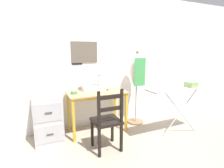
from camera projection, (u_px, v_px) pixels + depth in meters
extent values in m
plane|color=tan|center=(103.00, 137.00, 3.00)|extent=(14.00, 14.00, 0.00)
cube|color=silver|center=(90.00, 60.00, 3.30)|extent=(10.00, 0.05, 2.55)
cube|color=brown|center=(84.00, 52.00, 3.19)|extent=(0.49, 0.02, 0.38)
cube|color=black|center=(77.00, 59.00, 3.15)|extent=(0.19, 0.01, 0.22)
cube|color=tan|center=(97.00, 92.00, 3.10)|extent=(1.03, 0.54, 0.02)
cube|color=gold|center=(101.00, 97.00, 2.90)|extent=(0.95, 0.03, 0.04)
cube|color=gold|center=(74.00, 121.00, 2.78)|extent=(0.04, 0.04, 0.72)
cube|color=gold|center=(126.00, 112.00, 3.16)|extent=(0.04, 0.04, 0.72)
cube|color=gold|center=(68.00, 112.00, 3.19)|extent=(0.04, 0.04, 0.72)
cube|color=gold|center=(115.00, 105.00, 3.57)|extent=(0.04, 0.04, 0.72)
cube|color=white|center=(93.00, 88.00, 3.20)|extent=(0.38, 0.18, 0.08)
cube|color=white|center=(100.00, 81.00, 3.23)|extent=(0.09, 0.15, 0.18)
cube|color=white|center=(92.00, 78.00, 3.15)|extent=(0.34, 0.13, 0.07)
cube|color=white|center=(84.00, 84.00, 3.11)|extent=(0.04, 0.10, 0.11)
cylinder|color=#B22D2D|center=(103.00, 80.00, 3.25)|extent=(0.02, 0.06, 0.06)
cylinder|color=#99999E|center=(100.00, 75.00, 3.21)|extent=(0.01, 0.01, 0.02)
cylinder|color=#56895B|center=(74.00, 93.00, 2.93)|extent=(0.11, 0.11, 0.05)
cylinder|color=#2F4B32|center=(74.00, 91.00, 2.93)|extent=(0.09, 0.09, 0.01)
cube|color=silver|center=(123.00, 91.00, 3.12)|extent=(0.09, 0.05, 0.00)
cube|color=silver|center=(123.00, 91.00, 3.11)|extent=(0.09, 0.02, 0.00)
torus|color=#2870B7|center=(121.00, 92.00, 3.08)|extent=(0.03, 0.03, 0.01)
torus|color=#2870B7|center=(120.00, 92.00, 3.08)|extent=(0.03, 0.03, 0.01)
cylinder|color=red|center=(108.00, 90.00, 3.18)|extent=(0.03, 0.03, 0.03)
cylinder|color=beige|center=(108.00, 89.00, 3.18)|extent=(0.04, 0.04, 0.00)
cylinder|color=beige|center=(108.00, 90.00, 3.18)|extent=(0.04, 0.04, 0.00)
cube|color=black|center=(106.00, 121.00, 2.57)|extent=(0.40, 0.38, 0.04)
cube|color=black|center=(92.00, 133.00, 2.69)|extent=(0.04, 0.04, 0.42)
cube|color=black|center=(112.00, 129.00, 2.83)|extent=(0.04, 0.04, 0.42)
cube|color=black|center=(99.00, 143.00, 2.41)|extent=(0.04, 0.04, 0.42)
cube|color=black|center=(121.00, 138.00, 2.54)|extent=(0.04, 0.04, 0.42)
cube|color=black|center=(99.00, 109.00, 2.31)|extent=(0.04, 0.04, 0.48)
cube|color=black|center=(122.00, 106.00, 2.45)|extent=(0.04, 0.04, 0.48)
cube|color=black|center=(111.00, 97.00, 2.35)|extent=(0.34, 0.02, 0.06)
cube|color=black|center=(111.00, 109.00, 2.38)|extent=(0.34, 0.02, 0.06)
cube|color=#B7B7BC|center=(48.00, 118.00, 2.83)|extent=(0.44, 0.49, 0.78)
cube|color=#A8A8AD|center=(48.00, 113.00, 2.57)|extent=(0.40, 0.01, 0.28)
cube|color=#333338|center=(48.00, 113.00, 2.56)|extent=(0.10, 0.01, 0.02)
cube|color=#A8A8AD|center=(50.00, 134.00, 2.64)|extent=(0.40, 0.01, 0.28)
cube|color=#333338|center=(50.00, 135.00, 2.63)|extent=(0.10, 0.01, 0.02)
cylinder|color=#846647|center=(135.00, 122.00, 3.61)|extent=(0.32, 0.32, 0.03)
cylinder|color=#ADA89E|center=(136.00, 101.00, 3.52)|extent=(0.03, 0.03, 0.84)
ellipsoid|color=beige|center=(137.00, 70.00, 3.40)|extent=(0.29, 0.21, 0.64)
sphere|color=brown|center=(137.00, 53.00, 3.33)|extent=(0.06, 0.06, 0.06)
cube|color=#3D934C|center=(140.00, 72.00, 3.31)|extent=(0.24, 0.01, 0.53)
cube|color=#ADB2B7|center=(182.00, 88.00, 2.92)|extent=(1.30, 0.30, 0.02)
cylinder|color=#B7B7BC|center=(180.00, 112.00, 3.01)|extent=(0.79, 0.02, 0.85)
cylinder|color=#B7B7BC|center=(180.00, 112.00, 3.01)|extent=(0.79, 0.02, 0.85)
cube|color=#8EB266|center=(191.00, 85.00, 2.94)|extent=(0.16, 0.16, 0.08)
cube|color=#9DC470|center=(191.00, 82.00, 2.93)|extent=(0.17, 0.17, 0.01)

